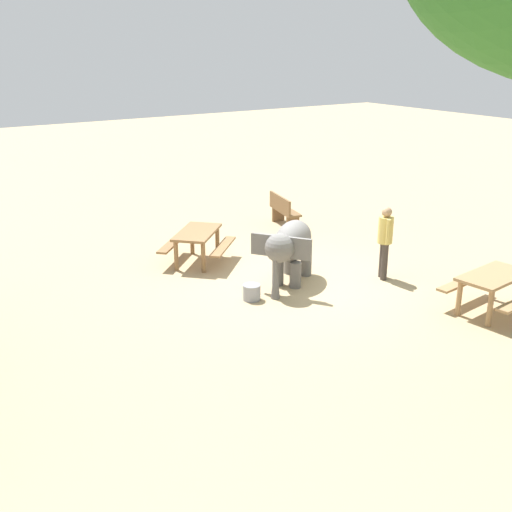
# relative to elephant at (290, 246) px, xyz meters

# --- Properties ---
(ground_plane) EXTENTS (60.00, 60.00, 0.00)m
(ground_plane) POSITION_rel_elephant_xyz_m (-0.19, -0.06, -0.85)
(ground_plane) COLOR tan
(elephant) EXTENTS (1.70, 1.82, 1.33)m
(elephant) POSITION_rel_elephant_xyz_m (0.00, 0.00, 0.00)
(elephant) COLOR slate
(elephant) RESTS_ON ground_plane
(person_handler) EXTENTS (0.45, 0.32, 1.62)m
(person_handler) POSITION_rel_elephant_xyz_m (-0.90, -1.89, 0.10)
(person_handler) COLOR #3F3833
(person_handler) RESTS_ON ground_plane
(wooden_bench) EXTENTS (1.45, 0.70, 0.88)m
(wooden_bench) POSITION_rel_elephant_xyz_m (3.62, -2.44, -0.38)
(wooden_bench) COLOR brown
(wooden_bench) RESTS_ON ground_plane
(picnic_table_near) EXTENTS (2.11, 2.11, 0.78)m
(picnic_table_near) POSITION_rel_elephant_xyz_m (2.24, 1.03, -0.26)
(picnic_table_near) COLOR olive
(picnic_table_near) RESTS_ON ground_plane
(picnic_table_far) EXTENTS (1.64, 1.66, 0.78)m
(picnic_table_far) POSITION_rel_elephant_xyz_m (-3.36, -2.33, -0.26)
(picnic_table_far) COLOR #9E7A51
(picnic_table_far) RESTS_ON ground_plane
(feed_bucket) EXTENTS (0.36, 0.36, 0.32)m
(feed_bucket) POSITION_rel_elephant_xyz_m (-0.31, 1.18, -0.69)
(feed_bucket) COLOR gray
(feed_bucket) RESTS_ON ground_plane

